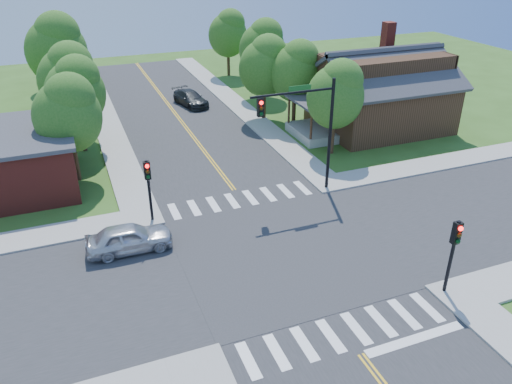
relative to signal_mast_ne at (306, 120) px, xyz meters
name	(u,v)px	position (x,y,z in m)	size (l,w,h in m)	color
ground	(282,253)	(-3.91, -5.59, -4.85)	(100.00, 100.00, 0.00)	#355B1C
road_ns	(282,253)	(-3.91, -5.59, -4.83)	(10.00, 90.00, 0.04)	#2D2D30
road_ew	(282,253)	(-3.91, -5.59, -4.83)	(90.00, 10.00, 0.04)	#2D2D30
intersection_patch	(282,253)	(-3.91, -5.59, -4.85)	(10.20, 10.20, 0.06)	#2D2D30
sidewalk_ne	(373,119)	(11.90, 10.23, -4.78)	(40.00, 40.00, 0.14)	#9E9B93
crosswalk_north	(241,199)	(-3.91, 0.61, -4.80)	(8.85, 2.00, 0.01)	white
crosswalk_south	(344,332)	(-3.91, -11.79, -4.80)	(8.85, 2.00, 0.01)	white
centerline	(282,252)	(-3.91, -5.59, -4.80)	(0.30, 90.00, 0.01)	yellow
stop_bar	(415,340)	(-1.41, -13.19, -4.85)	(4.60, 0.45, 0.09)	white
signal_mast_ne	(306,120)	(0.00, 0.00, 0.00)	(5.30, 0.42, 7.20)	black
signal_pole_se	(454,244)	(1.69, -11.21, -2.19)	(0.34, 0.42, 3.80)	black
signal_pole_nw	(148,180)	(-9.51, -0.01, -2.19)	(0.34, 0.42, 3.80)	black
house_ne	(381,88)	(11.19, 8.65, -1.52)	(13.05, 8.80, 7.11)	#332012
tree_e_a	(337,93)	(4.95, 5.05, -0.24)	(4.14, 3.93, 7.03)	#382314
tree_e_b	(296,69)	(5.05, 11.89, -0.16)	(4.21, 4.00, 7.16)	#382314
tree_e_c	(263,46)	(5.55, 20.37, 0.14)	(4.49, 4.26, 7.63)	#382314
tree_e_d	(229,32)	(5.13, 29.53, -0.03)	(4.33, 4.11, 7.36)	#382314
tree_w_a	(68,112)	(-12.96, 7.21, -0.13)	(4.24, 4.03, 7.21)	#382314
tree_w_b	(69,77)	(-12.45, 14.85, 0.20)	(4.53, 4.30, 7.70)	#382314
tree_w_c	(57,47)	(-12.93, 22.38, 0.98)	(5.23, 4.97, 8.90)	#382314
tree_w_d	(53,41)	(-13.19, 31.10, 0.00)	(4.36, 4.14, 7.41)	#382314
tree_house	(265,64)	(3.15, 13.98, -0.04)	(4.32, 4.11, 7.35)	#382314
tree_bldg	(76,89)	(-12.17, 12.26, -0.12)	(4.25, 4.04, 7.23)	#382314
car_silver	(129,239)	(-11.14, -2.52, -4.11)	(4.40, 1.85, 1.49)	silver
car_dgrey	(191,99)	(-1.95, 20.10, -4.17)	(2.94, 4.97, 1.35)	#272A2C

